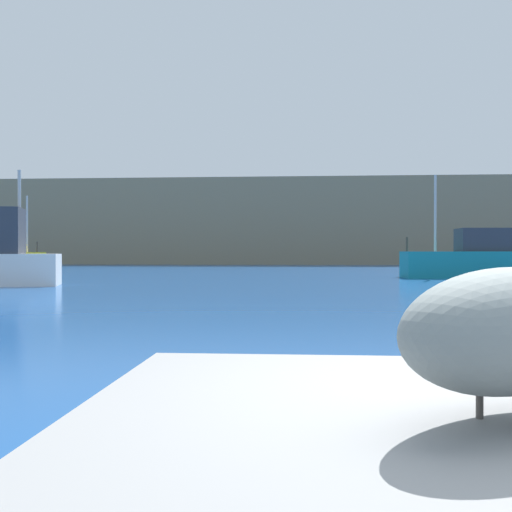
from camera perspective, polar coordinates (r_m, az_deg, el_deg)
name	(u,v)px	position (r m, az deg, el deg)	size (l,w,h in m)	color
hillside_backdrop	(316,224)	(66.86, 5.44, 2.90)	(140.00, 13.66, 8.36)	#7F755B
pier_dock	(510,498)	(2.87, 21.83, -19.47)	(3.58, 3.12, 0.61)	gray
pelican	(512,327)	(2.72, 21.99, -5.94)	(1.33, 1.23, 0.89)	gray
fishing_boat_yellow	(10,257)	(45.95, -21.18, -0.07)	(5.20, 3.21, 4.97)	yellow
fishing_boat_teal	(483,260)	(32.37, 19.68, -0.36)	(7.56, 2.62, 4.96)	teal
mooring_buoy	(468,311)	(9.95, 18.43, -4.74)	(0.77, 0.77, 0.77)	#E54C19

